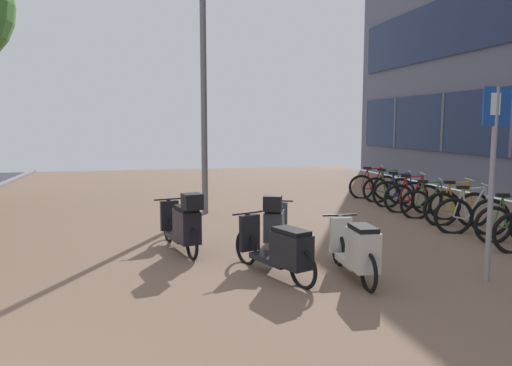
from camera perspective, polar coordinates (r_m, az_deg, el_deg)
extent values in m
cube|color=#555769|center=(17.66, 20.90, 6.58)|extent=(0.10, 0.12, 1.94)
cube|color=#555769|center=(20.41, 15.89, 6.73)|extent=(0.10, 0.12, 1.94)
torus|color=black|center=(9.65, 25.81, -4.44)|extent=(0.69, 0.23, 0.69)
cylinder|color=#306836|center=(9.69, 26.86, -3.10)|extent=(0.14, 0.07, 0.55)
cylinder|color=#306836|center=(9.71, 26.43, -4.55)|extent=(0.24, 0.08, 0.07)
cylinder|color=#306836|center=(9.64, 26.25, -2.98)|extent=(0.16, 0.06, 0.50)
cube|color=black|center=(9.63, 26.70, -1.27)|extent=(0.23, 0.14, 0.06)
torus|color=black|center=(10.14, 21.91, -3.63)|extent=(0.70, 0.34, 0.73)
torus|color=black|center=(10.31, 25.50, -3.64)|extent=(0.70, 0.34, 0.73)
cylinder|color=#B3B7B7|center=(10.19, 24.15, -2.18)|extent=(0.31, 0.15, 0.64)
cylinder|color=#B3B7B7|center=(10.15, 23.06, -2.31)|extent=(0.14, 0.09, 0.58)
cylinder|color=#B3B7B7|center=(10.14, 23.94, -0.57)|extent=(0.38, 0.18, 0.08)
cylinder|color=#B3B7B7|center=(10.17, 22.59, -3.77)|extent=(0.25, 0.12, 0.08)
cylinder|color=#B3B7B7|center=(10.11, 22.38, -2.16)|extent=(0.17, 0.09, 0.53)
cylinder|color=#B3B7B7|center=(10.25, 25.26, -2.06)|extent=(0.15, 0.08, 0.58)
cube|color=black|center=(10.09, 22.86, -0.47)|extent=(0.24, 0.17, 0.06)
cylinder|color=#ADADB2|center=(10.19, 25.03, -0.18)|extent=(0.20, 0.45, 0.02)
torus|color=black|center=(10.84, 20.65, -2.91)|extent=(0.73, 0.27, 0.74)
torus|color=black|center=(11.07, 23.92, -2.87)|extent=(0.73, 0.27, 0.74)
cylinder|color=#C18E14|center=(10.93, 22.70, -1.51)|extent=(0.32, 0.12, 0.65)
cylinder|color=#C18E14|center=(10.87, 21.70, -1.64)|extent=(0.15, 0.07, 0.59)
cylinder|color=#C18E14|center=(10.88, 22.50, 0.00)|extent=(0.40, 0.14, 0.09)
cylinder|color=#C18E14|center=(10.88, 21.28, -3.03)|extent=(0.26, 0.10, 0.08)
cylinder|color=#C18E14|center=(10.82, 21.08, -1.52)|extent=(0.17, 0.07, 0.54)
cylinder|color=#C18E14|center=(11.00, 23.71, -1.38)|extent=(0.15, 0.07, 0.59)
cube|color=black|center=(10.81, 21.52, 0.09)|extent=(0.24, 0.15, 0.06)
cylinder|color=#ADADB2|center=(10.94, 23.50, 0.38)|extent=(0.15, 0.47, 0.02)
torus|color=black|center=(11.45, 18.01, -2.44)|extent=(0.64, 0.34, 0.68)
torus|color=black|center=(11.53, 21.04, -2.50)|extent=(0.64, 0.34, 0.68)
cylinder|color=#306935|center=(11.46, 19.88, -1.27)|extent=(0.29, 0.16, 0.59)
cylinder|color=#306935|center=(11.44, 18.96, -1.37)|extent=(0.14, 0.09, 0.54)
cylinder|color=#306935|center=(11.42, 19.69, 0.05)|extent=(0.35, 0.19, 0.08)
cylinder|color=#306935|center=(11.47, 18.58, -2.56)|extent=(0.23, 0.13, 0.07)
cylinder|color=#306935|center=(11.42, 18.39, -1.24)|extent=(0.16, 0.09, 0.49)
cylinder|color=#306935|center=(11.49, 20.83, -1.18)|extent=(0.14, 0.09, 0.54)
cube|color=black|center=(11.40, 18.78, 0.16)|extent=(0.24, 0.17, 0.06)
cylinder|color=#ADADB2|center=(11.44, 20.62, 0.39)|extent=(0.22, 0.45, 0.02)
torus|color=black|center=(12.07, 16.25, -1.82)|extent=(0.70, 0.31, 0.72)
torus|color=black|center=(12.20, 19.19, -1.84)|extent=(0.70, 0.31, 0.72)
cylinder|color=maroon|center=(12.11, 18.06, -0.62)|extent=(0.31, 0.14, 0.63)
cylinder|color=maroon|center=(12.08, 17.18, -0.72)|extent=(0.14, 0.08, 0.57)
cylinder|color=maroon|center=(12.07, 17.88, 0.72)|extent=(0.37, 0.16, 0.08)
cylinder|color=maroon|center=(12.10, 16.81, -1.94)|extent=(0.24, 0.11, 0.08)
cylinder|color=maroon|center=(12.05, 16.62, -0.60)|extent=(0.16, 0.08, 0.53)
cylinder|color=maroon|center=(12.15, 18.97, -0.51)|extent=(0.15, 0.08, 0.57)
cube|color=black|center=(12.03, 16.99, 0.81)|extent=(0.24, 0.16, 0.06)
cylinder|color=#ADADB2|center=(12.10, 18.77, 1.06)|extent=(0.18, 0.46, 0.02)
torus|color=black|center=(12.80, 14.91, -1.32)|extent=(0.67, 0.36, 0.71)
torus|color=black|center=(12.85, 17.80, -1.39)|extent=(0.67, 0.36, 0.71)
cylinder|color=navy|center=(12.80, 16.68, -0.23)|extent=(0.30, 0.17, 0.62)
cylinder|color=navy|center=(12.79, 15.81, -0.31)|extent=(0.14, 0.09, 0.56)
cylinder|color=navy|center=(12.76, 16.49, 1.02)|extent=(0.37, 0.20, 0.08)
cylinder|color=navy|center=(12.81, 15.46, -1.44)|extent=(0.24, 0.13, 0.08)
cylinder|color=navy|center=(12.78, 15.26, -0.19)|extent=(0.16, 0.09, 0.52)
cylinder|color=navy|center=(12.81, 17.58, -0.15)|extent=(0.15, 0.09, 0.56)
cube|color=black|center=(12.75, 15.62, 1.11)|extent=(0.24, 0.17, 0.06)
cylinder|color=#ADADB2|center=(12.77, 17.38, 1.33)|extent=(0.23, 0.44, 0.02)
torus|color=black|center=(13.54, 13.73, -0.83)|extent=(0.65, 0.44, 0.72)
torus|color=black|center=(13.50, 16.43, -0.94)|extent=(0.65, 0.44, 0.72)
cylinder|color=#2E6A37|center=(13.48, 15.38, 0.19)|extent=(0.29, 0.20, 0.63)
cylinder|color=#2E6A37|center=(13.50, 14.57, 0.12)|extent=(0.14, 0.10, 0.57)
cylinder|color=#2E6A37|center=(13.45, 15.20, 1.40)|extent=(0.35, 0.24, 0.08)
cylinder|color=#2E6A37|center=(13.53, 14.24, -0.95)|extent=(0.23, 0.16, 0.08)
cylinder|color=#2E6A37|center=(13.50, 14.06, 0.24)|extent=(0.15, 0.11, 0.52)
cylinder|color=#2E6A37|center=(13.47, 16.22, 0.26)|extent=(0.14, 0.10, 0.57)
cube|color=black|center=(13.47, 14.39, 1.50)|extent=(0.23, 0.19, 0.06)
cylinder|color=#ADADB2|center=(13.44, 16.03, 1.69)|extent=(0.27, 0.42, 0.02)
torus|color=black|center=(14.16, 12.13, -0.49)|extent=(0.67, 0.36, 0.71)
torus|color=black|center=(14.17, 14.83, -0.55)|extent=(0.67, 0.36, 0.71)
cylinder|color=maroon|center=(14.13, 13.78, 0.50)|extent=(0.31, 0.17, 0.62)
cylinder|color=maroon|center=(14.13, 12.96, 0.42)|extent=(0.14, 0.09, 0.56)
cylinder|color=maroon|center=(14.10, 13.59, 1.63)|extent=(0.38, 0.20, 0.08)
cylinder|color=maroon|center=(14.16, 12.64, -0.59)|extent=(0.25, 0.14, 0.08)
cylinder|color=maroon|center=(14.13, 12.45, 0.53)|extent=(0.17, 0.10, 0.52)
cylinder|color=maroon|center=(14.14, 14.62, 0.57)|extent=(0.15, 0.09, 0.56)
cube|color=black|center=(14.10, 12.78, 1.72)|extent=(0.24, 0.17, 0.06)
cylinder|color=#ADADB2|center=(14.10, 14.41, 1.91)|extent=(0.22, 0.45, 0.02)
torus|color=black|center=(6.42, 12.91, -10.05)|extent=(0.09, 0.53, 0.52)
torus|color=black|center=(7.48, 9.51, -7.55)|extent=(0.09, 0.53, 0.52)
cube|color=beige|center=(6.95, 11.07, -8.90)|extent=(0.32, 0.68, 0.08)
cube|color=beige|center=(6.54, 12.27, -7.58)|extent=(0.33, 0.54, 0.51)
cube|color=black|center=(6.48, 12.33, -5.12)|extent=(0.29, 0.49, 0.06)
cylinder|color=beige|center=(7.40, 9.62, -5.64)|extent=(0.08, 0.12, 0.53)
cube|color=beige|center=(7.33, 9.80, -5.94)|extent=(0.32, 0.10, 0.52)
cylinder|color=black|center=(7.32, 9.72, -3.69)|extent=(0.52, 0.06, 0.03)
torus|color=black|center=(7.74, -7.46, -6.99)|extent=(0.17, 0.53, 0.53)
torus|color=black|center=(8.97, -10.14, -5.13)|extent=(0.17, 0.53, 0.53)
cube|color=black|center=(8.36, -8.90, -6.16)|extent=(0.44, 0.78, 0.08)
cube|color=black|center=(7.91, -8.03, -4.97)|extent=(0.42, 0.63, 0.52)
cube|color=black|center=(7.86, -8.07, -2.92)|extent=(0.37, 0.57, 0.06)
cylinder|color=black|center=(8.90, -10.13, -3.51)|extent=(0.10, 0.13, 0.53)
cube|color=black|center=(8.83, -9.99, -3.74)|extent=(0.33, 0.15, 0.53)
cylinder|color=black|center=(8.83, -10.12, -1.86)|extent=(0.51, 0.14, 0.03)
cube|color=black|center=(7.57, -7.41, -2.14)|extent=(0.34, 0.34, 0.24)
torus|color=black|center=(6.40, 5.45, -9.90)|extent=(0.25, 0.52, 0.54)
torus|color=black|center=(7.43, -1.18, -7.51)|extent=(0.25, 0.52, 0.54)
cube|color=black|center=(6.90, 1.88, -8.82)|extent=(0.53, 0.79, 0.08)
cube|color=black|center=(6.52, 4.11, -7.76)|extent=(0.49, 0.65, 0.44)
cube|color=black|center=(6.46, 4.13, -5.59)|extent=(0.44, 0.59, 0.06)
cylinder|color=black|center=(7.34, -1.07, -5.53)|extent=(0.11, 0.14, 0.54)
cube|color=black|center=(7.29, -0.75, -5.82)|extent=(0.33, 0.19, 0.53)
cylinder|color=black|center=(7.27, -0.97, -3.50)|extent=(0.49, 0.22, 0.03)
torus|color=black|center=(7.90, 1.96, -6.80)|extent=(0.21, 0.48, 0.49)
torus|color=black|center=(9.03, 2.67, -5.07)|extent=(0.21, 0.48, 0.49)
cube|color=#333B43|center=(8.47, 2.34, -6.02)|extent=(0.49, 0.71, 0.08)
cube|color=#333B43|center=(8.06, 2.11, -4.97)|extent=(0.46, 0.59, 0.47)
cube|color=black|center=(8.01, 2.12, -3.10)|extent=(0.41, 0.53, 0.06)
cylinder|color=#333B43|center=(8.96, 2.66, -3.59)|extent=(0.11, 0.14, 0.49)
cube|color=#333B43|center=(8.89, 2.62, -3.81)|extent=(0.33, 0.19, 0.48)
cylinder|color=black|center=(8.90, 2.66, -2.08)|extent=(0.50, 0.21, 0.03)
cube|color=black|center=(7.73, 1.94, -2.33)|extent=(0.36, 0.36, 0.24)
cylinder|color=gray|center=(7.11, 25.64, -0.32)|extent=(0.07, 0.07, 2.56)
cube|color=#1A48A5|center=(7.06, 26.14, 7.98)|extent=(0.40, 0.02, 0.50)
cube|color=white|center=(7.03, 26.03, 8.24)|extent=(0.14, 0.01, 0.28)
cylinder|color=slate|center=(11.50, -6.09, 11.20)|extent=(0.14, 0.14, 5.93)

